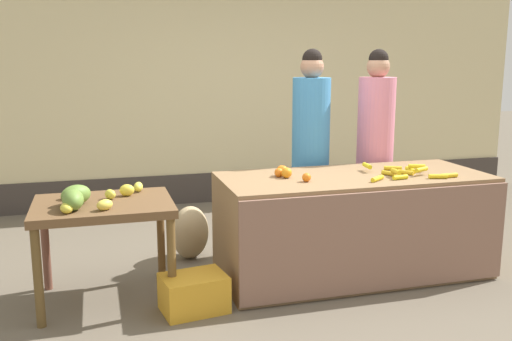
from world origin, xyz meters
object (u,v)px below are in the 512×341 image
Objects in this scene: vendor_woman_blue_shirt at (311,150)px; produce_sack at (190,232)px; vendor_woman_pink_shirt at (375,148)px; produce_crate at (194,293)px.

vendor_woman_blue_shirt is 3.90× the size of produce_sack.
vendor_woman_pink_shirt is 3.90× the size of produce_sack.
produce_sack is (0.16, 1.08, 0.10)m from produce_crate.
produce_sack is at bearing 178.16° from vendor_woman_pink_shirt.
vendor_woman_pink_shirt reaches higher than produce_sack.
vendor_woman_blue_shirt is at bearing -1.27° from produce_sack.
vendor_woman_pink_shirt reaches higher than produce_crate.
vendor_woman_pink_shirt is 1.88m from produce_sack.
produce_crate is (-1.27, -1.06, -0.79)m from vendor_woman_blue_shirt.
vendor_woman_blue_shirt reaches higher than produce_sack.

